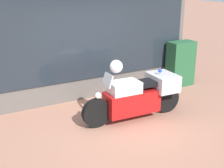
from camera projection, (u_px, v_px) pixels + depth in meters
ground_plane at (118, 125)px, 6.85m from camera, size 60.00×60.00×0.00m
shop_building at (65, 23)px, 7.68m from camera, size 6.55×0.55×3.99m
window_display at (91, 79)px, 8.53m from camera, size 5.32×0.30×1.81m
paramedic_motorcycle at (139, 95)px, 7.06m from camera, size 2.47×0.75×1.16m
utility_cabinet at (180, 64)px, 9.22m from camera, size 0.78×0.44×1.32m
white_helmet at (116, 66)px, 6.57m from camera, size 0.28×0.28×0.28m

